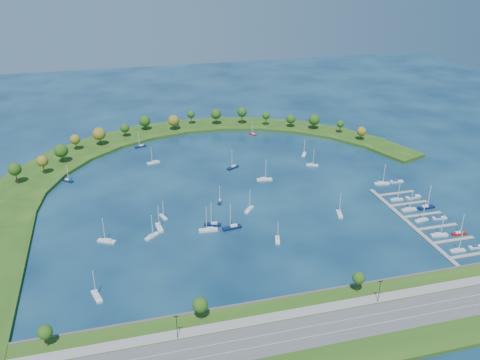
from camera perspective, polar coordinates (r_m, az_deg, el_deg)
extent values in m
plane|color=#061D3C|center=(294.36, -0.69, -1.21)|extent=(700.00, 700.00, 0.00)
cube|color=#204813|center=(195.66, 8.63, -16.68)|extent=(420.00, 42.00, 1.60)
cube|color=#474442|center=(210.72, 6.33, -12.97)|extent=(420.00, 1.20, 1.80)
cube|color=#515154|center=(195.09, 8.65, -16.49)|extent=(420.00, 16.00, 0.12)
cube|color=gray|center=(202.71, 7.41, -14.54)|extent=(420.00, 5.00, 0.12)
cube|color=silver|center=(193.36, 8.95, -16.94)|extent=(420.00, 0.15, 0.02)
cube|color=silver|center=(196.75, 8.36, -16.02)|extent=(420.00, 0.15, 0.02)
cylinder|color=#382314|center=(197.72, -21.05, -16.62)|extent=(0.56, 0.56, 4.90)
sphere|color=#174310|center=(195.52, -21.21, -15.84)|extent=(5.20, 5.20, 5.20)
cylinder|color=#382314|center=(196.64, -4.49, -14.86)|extent=(0.56, 0.56, 5.25)
sphere|color=#174310|center=(194.22, -4.53, -14.00)|extent=(6.00, 6.00, 6.00)
cylinder|color=#382314|center=(214.42, 13.20, -11.64)|extent=(0.56, 0.56, 5.60)
sphere|color=#174310|center=(212.19, 13.30, -10.80)|extent=(5.20, 5.20, 5.20)
cylinder|color=black|center=(188.08, -7.16, -16.25)|extent=(0.24, 0.24, 10.00)
cylinder|color=black|center=(209.81, 15.50, -12.10)|extent=(0.24, 0.24, 10.00)
cube|color=#204813|center=(300.48, -25.27, -3.01)|extent=(43.73, 48.72, 2.00)
cube|color=#204813|center=(325.51, -23.16, -0.49)|extent=(50.23, 54.30, 2.00)
cube|color=#204813|center=(348.07, -20.29, 1.62)|extent=(54.07, 56.09, 2.00)
cube|color=#204813|center=(367.41, -16.85, 3.34)|extent=(55.20, 54.07, 2.00)
cube|color=#204813|center=(382.98, -13.00, 4.66)|extent=(53.65, 48.47, 2.00)
cube|color=#204813|center=(394.36, -8.87, 5.61)|extent=(49.62, 39.75, 2.00)
cube|color=#204813|center=(401.29, -4.56, 6.17)|extent=(44.32, 29.96, 2.00)
cube|color=#204813|center=(403.58, -0.17, 6.36)|extent=(49.49, 38.05, 2.00)
cube|color=#204813|center=(401.19, 4.23, 6.18)|extent=(51.13, 44.12, 2.00)
cube|color=#204813|center=(394.17, 8.53, 5.62)|extent=(49.19, 47.96, 2.00)
cube|color=#204813|center=(382.69, 12.66, 4.68)|extent=(43.90, 49.49, 2.00)
cube|color=#204813|center=(367.03, 16.51, 3.36)|extent=(35.67, 48.74, 2.00)
cylinder|color=#382314|center=(324.16, -24.00, 0.23)|extent=(0.56, 0.56, 8.03)
sphere|color=#174310|center=(322.09, -24.17, 1.12)|extent=(7.60, 7.60, 7.60)
cylinder|color=#382314|center=(331.92, -21.35, 1.20)|extent=(0.56, 0.56, 7.38)
sphere|color=olive|center=(330.05, -21.48, 2.01)|extent=(6.96, 6.96, 6.96)
cylinder|color=#382314|center=(345.96, -19.49, 2.37)|extent=(0.56, 0.56, 6.50)
sphere|color=#174310|center=(344.18, -19.61, 3.14)|extent=(8.81, 8.81, 8.81)
cylinder|color=#382314|center=(364.58, -18.09, 3.71)|extent=(0.56, 0.56, 6.47)
sphere|color=olive|center=(363.01, -18.19, 4.40)|extent=(7.02, 7.02, 7.02)
cylinder|color=#382314|center=(368.28, -15.59, 4.29)|extent=(0.56, 0.56, 6.90)
sphere|color=olive|center=(366.53, -15.68, 5.06)|extent=(9.03, 9.03, 9.03)
cylinder|color=#382314|center=(381.23, -12.87, 5.18)|extent=(0.56, 0.56, 5.50)
sphere|color=#174310|center=(379.92, -12.92, 5.76)|extent=(6.59, 6.59, 6.59)
cylinder|color=#382314|center=(392.59, -10.69, 5.96)|extent=(0.56, 0.56, 5.58)
sphere|color=#174310|center=(391.18, -10.75, 6.58)|extent=(8.46, 8.46, 8.46)
cylinder|color=#382314|center=(389.51, -7.49, 6.05)|extent=(0.56, 0.56, 5.74)
sphere|color=olive|center=(388.06, -7.53, 6.69)|extent=(8.53, 8.53, 8.53)
cylinder|color=#382314|center=(400.54, -5.55, 6.78)|extent=(0.56, 0.56, 7.01)
sphere|color=#174310|center=(399.11, -5.58, 7.42)|extent=(5.91, 5.91, 5.91)
cylinder|color=#382314|center=(398.42, -2.73, 6.77)|extent=(0.56, 0.56, 7.11)
sphere|color=#174310|center=(396.83, -2.75, 7.49)|extent=(8.23, 8.23, 8.23)
cylinder|color=#382314|center=(398.79, 0.23, 6.92)|extent=(0.56, 0.56, 8.43)
sphere|color=#174310|center=(397.05, 0.23, 7.71)|extent=(7.62, 7.62, 7.62)
cylinder|color=#382314|center=(396.41, 2.95, 6.66)|extent=(0.56, 0.56, 6.94)
sphere|color=#174310|center=(394.97, 2.96, 7.30)|extent=(5.89, 5.89, 5.89)
cylinder|color=#382314|center=(394.50, 5.76, 6.34)|extent=(0.56, 0.56, 5.14)
sphere|color=#174310|center=(393.25, 5.79, 6.89)|extent=(7.04, 7.04, 7.04)
cylinder|color=#382314|center=(391.96, 8.36, 6.13)|extent=(0.56, 0.56, 5.91)
sphere|color=#174310|center=(390.51, 8.40, 6.77)|extent=(8.39, 8.39, 8.39)
cylinder|color=#382314|center=(386.48, 11.25, 5.66)|extent=(0.56, 0.56, 6.20)
sphere|color=#174310|center=(385.15, 11.30, 6.24)|extent=(5.36, 5.36, 5.36)
cylinder|color=#382314|center=(375.64, 13.54, 4.80)|extent=(0.56, 0.56, 5.34)
sphere|color=olive|center=(374.31, 13.60, 5.38)|extent=(6.87, 6.87, 6.87)
cylinder|color=gray|center=(395.86, -7.08, 6.27)|extent=(2.20, 2.20, 4.24)
cylinder|color=gray|center=(395.15, -7.10, 6.58)|extent=(2.60, 2.60, 0.30)
cube|color=gray|center=(274.04, 18.67, -4.69)|extent=(2.20, 82.00, 0.40)
cube|color=gray|center=(258.63, 24.82, -7.68)|extent=(22.00, 2.00, 0.40)
cube|color=gray|center=(267.10, 23.11, -6.27)|extent=(22.00, 2.00, 0.40)
cylinder|color=#382314|center=(273.42, 24.95, -5.83)|extent=(0.36, 0.36, 1.60)
cube|color=gray|center=(275.95, 21.51, -4.95)|extent=(22.00, 2.00, 0.40)
cylinder|color=#382314|center=(282.07, 23.33, -4.55)|extent=(0.36, 0.36, 1.60)
cube|color=gray|center=(285.14, 20.03, -3.70)|extent=(22.00, 2.00, 0.40)
cylinder|color=#382314|center=(291.06, 21.82, -3.35)|extent=(0.36, 0.36, 1.60)
cube|color=gray|center=(294.63, 18.64, -2.53)|extent=(22.00, 2.00, 0.40)
cylinder|color=#382314|center=(300.36, 20.40, -2.21)|extent=(0.36, 0.36, 1.60)
cube|color=gray|center=(304.39, 17.34, -1.43)|extent=(22.00, 2.00, 0.40)
cylinder|color=#382314|center=(309.95, 19.07, -1.15)|extent=(0.36, 0.36, 1.60)
cube|color=#09173D|center=(255.58, -0.92, -5.42)|extent=(10.11, 4.04, 1.18)
cube|color=silver|center=(255.38, -0.72, -5.19)|extent=(3.67, 2.37, 0.83)
cylinder|color=silver|center=(251.75, -1.10, -4.04)|extent=(0.32, 0.32, 13.27)
cube|color=silver|center=(307.10, 2.79, 0.04)|extent=(9.62, 3.80, 1.12)
cube|color=silver|center=(306.55, 2.62, 0.19)|extent=(3.49, 2.24, 0.79)
cylinder|color=silver|center=(304.39, 2.95, 1.22)|extent=(0.32, 0.32, 12.64)
cube|color=silver|center=(217.90, -15.92, -12.59)|extent=(4.83, 9.08, 1.05)
cube|color=silver|center=(216.69, -15.88, -12.53)|extent=(2.51, 3.42, 0.73)
cylinder|color=silver|center=(214.71, -16.18, -11.13)|extent=(0.32, 0.32, 11.81)
cube|color=silver|center=(273.38, 11.20, -3.80)|extent=(4.50, 8.81, 1.02)
cube|color=silver|center=(272.24, 11.25, -3.72)|extent=(2.38, 3.30, 0.71)
cylinder|color=silver|center=(271.07, 11.28, -2.57)|extent=(0.32, 0.32, 11.45)
cube|color=silver|center=(246.34, 4.27, -6.81)|extent=(4.02, 7.71, 0.89)
cube|color=silver|center=(246.58, 4.27, -6.57)|extent=(2.11, 2.89, 0.62)
cylinder|color=silver|center=(243.01, 4.32, -5.79)|extent=(0.32, 0.32, 10.02)
cube|color=silver|center=(254.01, -3.62, -5.69)|extent=(9.56, 3.51, 1.12)
cube|color=silver|center=(253.60, -3.42, -5.49)|extent=(3.43, 2.14, 0.79)
cylinder|color=silver|center=(250.52, -3.84, -4.35)|extent=(0.32, 0.32, 12.62)
cube|color=#09173D|center=(258.75, -3.11, -5.07)|extent=(9.01, 5.05, 1.04)
cube|color=silver|center=(258.22, -2.92, -4.90)|extent=(3.42, 2.58, 0.73)
cylinder|color=silver|center=(255.69, -3.30, -3.82)|extent=(0.32, 0.32, 11.73)
cube|color=silver|center=(272.52, 1.05, -3.38)|extent=(6.86, 7.69, 0.97)
cube|color=silver|center=(271.48, 0.98, -3.30)|extent=(3.01, 3.19, 0.68)
cylinder|color=silver|center=(270.28, 1.11, -2.21)|extent=(0.32, 0.32, 10.90)
cube|color=maroon|center=(382.61, 1.45, 5.20)|extent=(5.06, 6.85, 0.82)
cube|color=silver|center=(381.94, 1.52, 5.27)|extent=(2.35, 2.73, 0.57)
cylinder|color=silver|center=(381.30, 1.40, 5.93)|extent=(0.32, 0.32, 9.20)
cube|color=#09173D|center=(365.21, -11.23, 3.74)|extent=(8.31, 4.49, 0.96)
cube|color=silver|center=(365.18, -11.13, 3.88)|extent=(3.14, 2.32, 0.67)
cylinder|color=silver|center=(362.96, -11.40, 4.58)|extent=(0.32, 0.32, 10.81)
cube|color=silver|center=(252.31, -9.93, -6.31)|extent=(7.69, 7.05, 0.98)
cube|color=silver|center=(251.40, -10.08, -6.22)|extent=(3.21, 3.08, 0.69)
cylinder|color=silver|center=(249.67, -9.93, -5.06)|extent=(0.32, 0.32, 11.03)
cube|color=#09173D|center=(322.97, -18.90, -0.08)|extent=(6.71, 6.39, 0.87)
cube|color=silver|center=(323.17, -19.01, 0.06)|extent=(2.83, 2.76, 0.61)
cylinder|color=silver|center=(320.47, -18.96, 0.76)|extent=(0.32, 0.32, 9.78)
cube|color=#09173D|center=(323.64, -0.82, 1.42)|extent=(8.72, 6.74, 1.05)
cube|color=silver|center=(323.86, -0.72, 1.61)|extent=(3.51, 3.08, 0.74)
cylinder|color=silver|center=(320.65, -0.92, 2.44)|extent=(0.32, 0.32, 11.83)
cube|color=silver|center=(268.51, -8.69, -4.18)|extent=(3.82, 6.95, 0.80)
cube|color=silver|center=(268.73, -8.76, -3.99)|extent=(1.96, 2.63, 0.56)
cylinder|color=silver|center=(265.73, -8.71, -3.30)|extent=(0.32, 0.32, 9.04)
cube|color=silver|center=(258.88, -9.14, -5.36)|extent=(3.37, 9.34, 1.10)
cube|color=silver|center=(259.19, -9.19, -5.08)|extent=(2.07, 3.35, 0.77)
cylinder|color=silver|center=(254.94, -9.21, -4.13)|extent=(0.32, 0.32, 12.36)
cube|color=silver|center=(330.77, 8.18, 1.68)|extent=(7.92, 4.86, 0.92)
cube|color=silver|center=(330.45, 8.06, 1.81)|extent=(3.05, 2.40, 0.64)
cylinder|color=silver|center=(328.62, 8.35, 2.58)|extent=(0.32, 0.32, 10.36)
cube|color=silver|center=(335.86, -9.80, 1.94)|extent=(8.74, 4.30, 1.01)
cube|color=silver|center=(335.77, -9.68, 2.10)|extent=(3.26, 2.31, 0.71)
cylinder|color=silver|center=(333.33, -9.99, 2.90)|extent=(0.32, 0.32, 11.37)
cube|color=silver|center=(252.99, -14.88, -6.73)|extent=(9.00, 6.38, 1.07)
cube|color=silver|center=(252.14, -14.72, -6.58)|extent=(3.56, 3.00, 0.75)
cylinder|color=silver|center=(250.02, -15.19, -5.43)|extent=(0.32, 0.32, 11.98)
cube|color=#09173D|center=(281.21, -2.28, -2.46)|extent=(4.09, 7.19, 0.83)
cube|color=silver|center=(281.50, -2.27, -2.27)|extent=(2.07, 2.74, 0.58)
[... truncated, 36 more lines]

